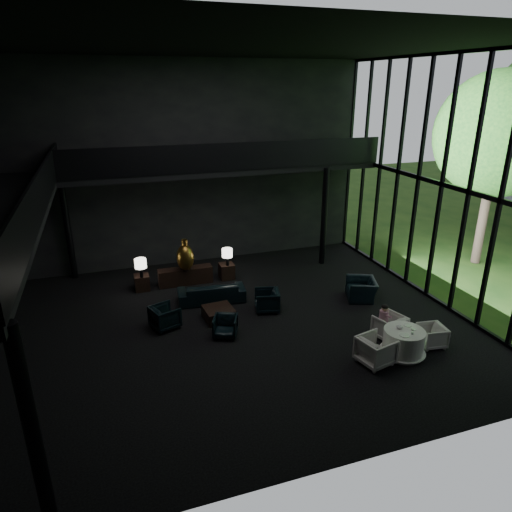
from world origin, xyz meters
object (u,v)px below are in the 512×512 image
object	(u,v)px
side_table_left	(142,282)
lounge_armchair_east	(267,299)
side_table_right	(227,271)
dining_chair_north	(389,325)
child	(384,314)
coffee_table	(219,314)
lounge_armchair_south	(225,326)
dining_chair_west	(376,348)
dining_table	(403,344)
table_lamp_left	(141,264)
bronze_urn	(185,257)
dining_chair_east	(432,336)
sofa	(211,288)
console	(186,276)
window_armchair	(362,286)
table_lamp_right	(227,254)
lounge_armchair_west	(165,315)

from	to	relation	value
side_table_left	lounge_armchair_east	size ratio (longest dim) A/B	0.71
side_table_right	dining_chair_north	world-z (taller)	dining_chair_north
dining_chair_north	child	xyz separation A→B (m)	(-0.12, 0.15, 0.33)
coffee_table	lounge_armchair_south	bearing A→B (deg)	-93.43
coffee_table	dining_chair_west	bearing A→B (deg)	-47.84
side_table_left	dining_chair_north	size ratio (longest dim) A/B	0.69
dining_table	dining_chair_north	distance (m)	0.88
child	lounge_armchair_south	bearing A→B (deg)	-18.80
table_lamp_left	bronze_urn	bearing A→B (deg)	0.17
dining_chair_east	bronze_urn	bearing A→B (deg)	-129.34
bronze_urn	sofa	distance (m)	1.77
coffee_table	dining_chair_east	distance (m)	6.42
side_table_left	lounge_armchair_east	distance (m)	4.81
table_lamp_left	dining_table	bearing A→B (deg)	-45.19
coffee_table	bronze_urn	bearing A→B (deg)	99.61
console	dining_chair_east	distance (m)	8.81
dining_chair_east	coffee_table	bearing A→B (deg)	-114.90
window_armchair	lounge_armchair_east	bearing A→B (deg)	-72.75
dining_chair_north	dining_chair_east	distance (m)	1.18
dining_chair_north	coffee_table	bearing A→B (deg)	-47.68
dining_table	table_lamp_right	bearing A→B (deg)	116.36
side_table_right	lounge_armchair_south	bearing A→B (deg)	-105.77
sofa	window_armchair	bearing A→B (deg)	169.70
side_table_left	dining_chair_west	xyz separation A→B (m)	(5.47, -6.80, 0.20)
sofa	coffee_table	bearing A→B (deg)	92.17
bronze_urn	lounge_armchair_west	distance (m)	3.19
lounge_armchair_east	dining_chair_west	size ratio (longest dim) A/B	0.84
bronze_urn	window_armchair	distance (m)	6.39
window_armchair	coffee_table	world-z (taller)	window_armchair
side_table_right	dining_chair_west	size ratio (longest dim) A/B	0.61
dining_chair_east	child	world-z (taller)	child
sofa	dining_chair_east	bearing A→B (deg)	143.83
console	table_lamp_right	xyz separation A→B (m)	(1.60, -0.13, 0.75)
sofa	dining_chair_east	size ratio (longest dim) A/B	3.93
child	table_lamp_left	bearing A→B (deg)	-40.22
child	lounge_armchair_west	bearing A→B (deg)	-23.24
lounge_armchair_west	bronze_urn	bearing A→B (deg)	-42.25
side_table_left	window_armchair	xyz separation A→B (m)	(7.19, -3.21, 0.20)
bronze_urn	side_table_right	bearing A→B (deg)	7.13
lounge_armchair_south	window_armchair	bearing A→B (deg)	33.98
table_lamp_right	lounge_armchair_south	xyz separation A→B (m)	(-1.17, -4.01, -0.76)
bronze_urn	lounge_armchair_east	bearing A→B (deg)	-52.41
bronze_urn	sofa	bearing A→B (deg)	-69.14
dining_table	coffee_table	bearing A→B (deg)	140.44
table_lamp_left	coffee_table	xyz separation A→B (m)	(2.09, -2.89, -0.88)
lounge_armchair_east	dining_chair_north	bearing A→B (deg)	59.42
bronze_urn	lounge_armchair_south	size ratio (longest dim) A/B	1.86
dining_chair_north	console	bearing A→B (deg)	-65.80
bronze_urn	table_lamp_right	bearing A→B (deg)	1.90
table_lamp_left	dining_chair_west	size ratio (longest dim) A/B	0.72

